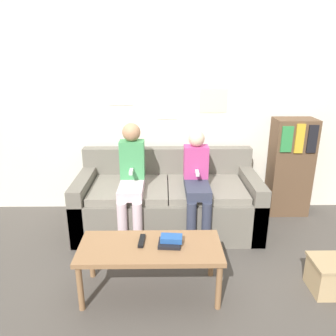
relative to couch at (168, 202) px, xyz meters
The scene contains 10 objects.
ground_plane 0.61m from the couch, 90.00° to the right, with size 10.00×10.00×0.00m, color #4C4742.
wall_back 1.15m from the couch, 90.00° to the left, with size 8.00×0.06×2.60m.
couch is the anchor object (origin of this frame).
coffee_table 1.06m from the couch, 97.95° to the right, with size 1.07×0.46×0.41m.
person_left 0.54m from the couch, 151.41° to the right, with size 0.24×0.58×1.14m.
person_right 0.47m from the couch, 36.47° to the right, with size 0.24×0.58×1.07m.
tv_remote 1.02m from the couch, 102.10° to the right, with size 0.05×0.17×0.02m.
book_stack 1.03m from the couch, 89.50° to the right, with size 0.19×0.16×0.06m.
bookshelf 1.46m from the couch, 13.33° to the left, with size 0.45×0.31×1.11m.
storage_box 1.65m from the couch, 39.74° to the right, with size 0.34×0.29×0.27m.
Camera 1 is at (-0.04, -2.63, 1.75)m, focal length 35.00 mm.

